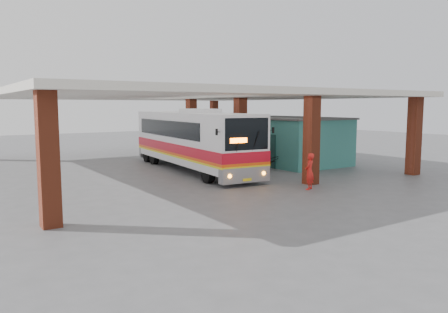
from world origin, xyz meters
TOP-DOWN VIEW (x-y plane):
  - ground at (0.00, 0.00)m, footprint 90.00×90.00m
  - brick_columns at (1.43, 5.00)m, footprint 20.10×21.60m
  - canopy_roof at (0.50, 6.50)m, footprint 21.00×23.00m
  - shop_building at (7.49, 4.00)m, footprint 5.20×8.20m
  - coach_bus at (0.42, 4.30)m, footprint 3.82×12.88m
  - motorcycle at (4.70, 1.93)m, footprint 2.29×1.52m
  - pedestrian at (1.92, -4.00)m, footprint 0.74×0.65m
  - red_chair at (5.10, 8.50)m, footprint 0.49×0.49m

SIDE VIEW (x-z plane):
  - ground at x=0.00m, z-range 0.00..0.00m
  - red_chair at x=5.10m, z-range -0.03..0.80m
  - motorcycle at x=4.70m, z-range 0.00..1.14m
  - pedestrian at x=1.92m, z-range 0.00..1.69m
  - shop_building at x=7.49m, z-range 0.01..3.12m
  - coach_bus at x=0.42m, z-range -0.01..3.69m
  - brick_columns at x=1.43m, z-range 0.00..4.35m
  - canopy_roof at x=0.50m, z-range 4.35..4.65m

